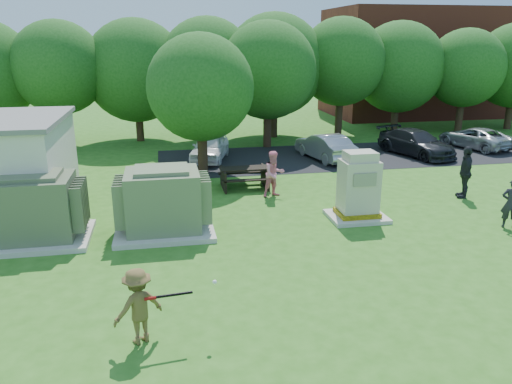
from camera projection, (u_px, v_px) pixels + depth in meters
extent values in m
plane|color=#2D6619|center=(287.00, 293.00, 11.82)|extent=(120.00, 120.00, 0.00)
cube|color=maroon|center=(426.00, 62.00, 39.20)|extent=(15.00, 8.00, 8.00)
cube|color=#232326|center=(355.00, 155.00, 25.74)|extent=(20.00, 6.00, 0.01)
cube|color=beige|center=(39.00, 238.00, 14.87)|extent=(3.00, 2.40, 0.15)
cube|color=#566145|center=(35.00, 207.00, 14.58)|extent=(2.20, 1.80, 1.80)
cube|color=#566145|center=(30.00, 176.00, 14.30)|extent=(1.60, 1.30, 0.12)
cube|color=#566145|center=(80.00, 204.00, 14.80)|extent=(0.32, 1.50, 1.35)
cube|color=beige|center=(165.00, 230.00, 15.53)|extent=(3.00, 2.40, 0.15)
cube|color=#606F4D|center=(163.00, 200.00, 15.24)|extent=(2.20, 1.80, 1.80)
cube|color=#606F4D|center=(161.00, 170.00, 14.96)|extent=(1.60, 1.30, 0.12)
cube|color=#606F4D|center=(120.00, 202.00, 15.01)|extent=(0.32, 1.50, 1.35)
cube|color=#606F4D|center=(205.00, 197.00, 15.46)|extent=(0.32, 1.50, 1.35)
cube|color=beige|center=(357.00, 217.00, 16.72)|extent=(1.88, 1.54, 0.13)
cube|color=yellow|center=(357.00, 213.00, 16.68)|extent=(1.33, 1.07, 0.15)
cube|color=#BDB59D|center=(358.00, 186.00, 16.41)|extent=(1.20, 0.94, 1.71)
cube|color=#BDB59D|center=(360.00, 156.00, 16.11)|extent=(0.98, 0.77, 0.30)
cube|color=gray|center=(365.00, 180.00, 15.84)|extent=(0.77, 0.03, 0.43)
cube|color=black|center=(244.00, 168.00, 19.94)|extent=(1.97, 0.77, 0.07)
cube|color=black|center=(242.00, 173.00, 20.60)|extent=(1.97, 0.27, 0.05)
cube|color=black|center=(247.00, 180.00, 19.47)|extent=(1.97, 0.27, 0.05)
cube|color=black|center=(223.00, 179.00, 19.90)|extent=(0.09, 1.48, 0.81)
cube|color=black|center=(265.00, 177.00, 20.21)|extent=(0.09, 1.48, 0.81)
imported|color=brown|center=(138.00, 306.00, 9.71)|extent=(1.17, 0.98, 1.57)
imported|color=black|center=(511.00, 204.00, 15.69)|extent=(0.70, 0.64, 1.61)
imported|color=pink|center=(274.00, 174.00, 18.83)|extent=(1.01, 0.88, 1.76)
imported|color=#222327|center=(465.00, 172.00, 18.70)|extent=(0.85, 1.25, 1.96)
imported|color=white|center=(210.00, 147.00, 24.68)|extent=(2.53, 4.05, 1.29)
imported|color=#9F9EA3|center=(325.00, 147.00, 24.76)|extent=(2.17, 4.14, 1.30)
imported|color=black|center=(416.00, 143.00, 25.63)|extent=(3.07, 4.82, 1.30)
imported|color=#AEAEB3|center=(475.00, 138.00, 27.41)|extent=(2.98, 4.45, 1.13)
cylinder|color=black|center=(171.00, 295.00, 9.63)|extent=(0.85, 0.14, 0.06)
cylinder|color=maroon|center=(150.00, 298.00, 9.51)|extent=(0.23, 0.09, 0.06)
sphere|color=white|center=(215.00, 282.00, 9.86)|extent=(0.09, 0.09, 0.09)
cylinder|color=#47301E|center=(65.00, 121.00, 27.64)|extent=(0.44, 0.44, 2.80)
sphere|color=#235B1C|center=(59.00, 67.00, 26.79)|extent=(5.00, 5.00, 5.00)
cylinder|color=#47301E|center=(139.00, 121.00, 29.18)|extent=(0.44, 0.44, 2.30)
sphere|color=#235B1C|center=(136.00, 71.00, 28.33)|extent=(5.80, 5.80, 5.80)
cylinder|color=#47301E|center=(209.00, 118.00, 28.99)|extent=(0.44, 0.44, 2.70)
sphere|color=#235B1C|center=(208.00, 66.00, 28.11)|extent=(5.40, 5.40, 5.40)
cylinder|color=#47301E|center=(274.00, 117.00, 30.29)|extent=(0.44, 0.44, 2.50)
sphere|color=#235B1C|center=(274.00, 65.00, 29.39)|extent=(6.00, 6.00, 6.00)
cylinder|color=#47301E|center=(339.00, 112.00, 30.57)|extent=(0.44, 0.44, 2.90)
sphere|color=#235B1C|center=(341.00, 62.00, 29.68)|extent=(5.20, 5.20, 5.20)
cylinder|color=#47301E|center=(395.00, 113.00, 31.92)|extent=(0.44, 0.44, 2.40)
sphere|color=#235B1C|center=(399.00, 67.00, 31.07)|extent=(5.60, 5.60, 5.60)
cylinder|color=#47301E|center=(460.00, 112.00, 31.75)|extent=(0.44, 0.44, 2.60)
sphere|color=#235B1C|center=(465.00, 68.00, 30.95)|extent=(4.80, 4.80, 4.80)
cylinder|color=#47301E|center=(509.00, 110.00, 33.04)|extent=(0.44, 0.44, 2.50)
cylinder|color=#47301E|center=(202.00, 147.00, 22.09)|extent=(0.44, 0.44, 2.40)
sphere|color=#235B1C|center=(201.00, 87.00, 21.33)|extent=(4.60, 4.60, 4.60)
cylinder|color=#47301E|center=(267.00, 124.00, 27.47)|extent=(0.44, 0.44, 2.60)
sphere|color=#235B1C|center=(268.00, 70.00, 26.63)|extent=(5.20, 5.20, 5.20)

